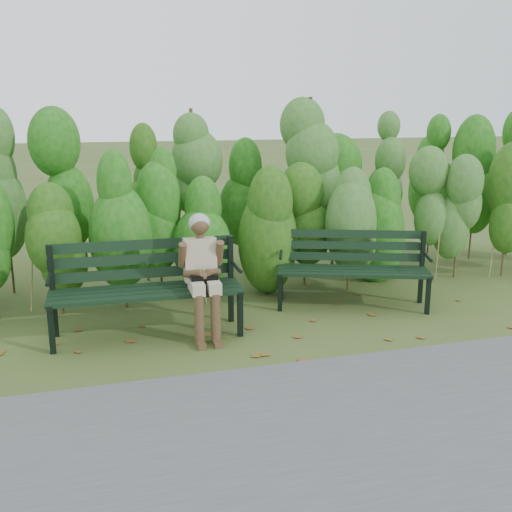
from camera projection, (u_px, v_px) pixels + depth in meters
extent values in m
plane|color=#3D4A1E|center=(265.00, 329.00, 6.57)|extent=(80.00, 80.00, 0.00)
cube|color=#474749|center=(350.00, 429.00, 4.52)|extent=(60.00, 2.50, 0.01)
cylinder|color=#47381E|center=(6.00, 282.00, 6.95)|extent=(0.03, 0.03, 0.80)
ellipsoid|color=#145711|center=(0.00, 228.00, 6.80)|extent=(0.64, 0.64, 1.44)
cylinder|color=#47381E|center=(61.00, 278.00, 7.11)|extent=(0.03, 0.03, 0.80)
ellipsoid|color=#145711|center=(57.00, 225.00, 6.96)|extent=(0.64, 0.64, 1.44)
cylinder|color=#47381E|center=(114.00, 274.00, 7.28)|extent=(0.03, 0.03, 0.80)
ellipsoid|color=#145711|center=(111.00, 223.00, 7.13)|extent=(0.64, 0.64, 1.44)
cylinder|color=#47381E|center=(164.00, 271.00, 7.44)|extent=(0.03, 0.03, 0.80)
ellipsoid|color=#145711|center=(162.00, 220.00, 7.29)|extent=(0.64, 0.64, 1.44)
cylinder|color=#47381E|center=(212.00, 267.00, 7.61)|extent=(0.03, 0.03, 0.80)
ellipsoid|color=#145711|center=(211.00, 218.00, 7.46)|extent=(0.64, 0.64, 1.44)
cylinder|color=#47381E|center=(258.00, 264.00, 7.77)|extent=(0.03, 0.03, 0.80)
ellipsoid|color=#145711|center=(258.00, 215.00, 7.62)|extent=(0.64, 0.64, 1.44)
cylinder|color=#47381E|center=(302.00, 261.00, 7.94)|extent=(0.03, 0.03, 0.80)
ellipsoid|color=#145711|center=(303.00, 213.00, 7.78)|extent=(0.64, 0.64, 1.44)
cylinder|color=#47381E|center=(345.00, 257.00, 8.10)|extent=(0.03, 0.03, 0.80)
ellipsoid|color=#145711|center=(347.00, 211.00, 7.95)|extent=(0.64, 0.64, 1.44)
cylinder|color=#47381E|center=(386.00, 255.00, 8.27)|extent=(0.03, 0.03, 0.80)
ellipsoid|color=#145711|center=(388.00, 209.00, 8.11)|extent=(0.64, 0.64, 1.44)
cylinder|color=#47381E|center=(425.00, 252.00, 8.43)|extent=(0.03, 0.03, 0.80)
ellipsoid|color=#145711|center=(428.00, 207.00, 8.28)|extent=(0.64, 0.64, 1.44)
cylinder|color=#47381E|center=(462.00, 249.00, 8.60)|extent=(0.03, 0.03, 0.80)
ellipsoid|color=#145711|center=(466.00, 205.00, 8.44)|extent=(0.64, 0.64, 1.44)
cylinder|color=#47381E|center=(498.00, 246.00, 8.76)|extent=(0.03, 0.03, 0.80)
ellipsoid|color=#145711|center=(503.00, 203.00, 8.61)|extent=(0.64, 0.64, 1.44)
cylinder|color=#47381E|center=(19.00, 250.00, 7.86)|extent=(0.04, 0.04, 1.10)
ellipsoid|color=#1C4B12|center=(12.00, 183.00, 7.65)|extent=(0.70, 0.70, 1.98)
cylinder|color=#47381E|center=(79.00, 247.00, 8.07)|extent=(0.04, 0.04, 1.10)
ellipsoid|color=#1C4B12|center=(75.00, 181.00, 7.86)|extent=(0.70, 0.70, 1.98)
cylinder|color=#47381E|center=(137.00, 243.00, 8.28)|extent=(0.04, 0.04, 1.10)
ellipsoid|color=#1C4B12|center=(134.00, 180.00, 8.07)|extent=(0.70, 0.70, 1.98)
cylinder|color=#47381E|center=(192.00, 240.00, 8.48)|extent=(0.04, 0.04, 1.10)
ellipsoid|color=#1C4B12|center=(190.00, 178.00, 8.27)|extent=(0.70, 0.70, 1.98)
cylinder|color=#47381E|center=(244.00, 237.00, 8.69)|extent=(0.04, 0.04, 1.10)
ellipsoid|color=#1C4B12|center=(244.00, 176.00, 8.48)|extent=(0.70, 0.70, 1.98)
cylinder|color=#47381E|center=(294.00, 234.00, 8.90)|extent=(0.04, 0.04, 1.10)
ellipsoid|color=#1C4B12|center=(295.00, 175.00, 8.69)|extent=(0.70, 0.70, 1.98)
cylinder|color=#47381E|center=(341.00, 231.00, 9.11)|extent=(0.04, 0.04, 1.10)
ellipsoid|color=#1C4B12|center=(344.00, 173.00, 8.89)|extent=(0.70, 0.70, 1.98)
cylinder|color=#47381E|center=(387.00, 228.00, 9.31)|extent=(0.04, 0.04, 1.10)
ellipsoid|color=#1C4B12|center=(390.00, 172.00, 9.10)|extent=(0.70, 0.70, 1.98)
cylinder|color=#47381E|center=(430.00, 226.00, 9.52)|extent=(0.04, 0.04, 1.10)
ellipsoid|color=#1C4B12|center=(434.00, 170.00, 9.31)|extent=(0.70, 0.70, 1.98)
cylinder|color=#47381E|center=(472.00, 223.00, 9.73)|extent=(0.04, 0.04, 1.10)
ellipsoid|color=#1C4B12|center=(477.00, 169.00, 9.52)|extent=(0.70, 0.70, 1.98)
cylinder|color=#47381E|center=(512.00, 221.00, 9.93)|extent=(0.04, 0.04, 1.10)
cube|color=brown|center=(152.00, 335.00, 6.42)|extent=(0.11, 0.11, 0.01)
cube|color=brown|center=(139.00, 345.00, 6.12)|extent=(0.09, 0.10, 0.01)
cube|color=brown|center=(349.00, 312.00, 7.15)|extent=(0.10, 0.08, 0.01)
cube|color=brown|center=(453.00, 318.00, 6.92)|extent=(0.11, 0.11, 0.01)
cube|color=brown|center=(198.00, 350.00, 6.00)|extent=(0.09, 0.10, 0.01)
cube|color=brown|center=(80.00, 360.00, 5.78)|extent=(0.09, 0.07, 0.01)
cube|color=brown|center=(206.00, 372.00, 5.50)|extent=(0.11, 0.11, 0.01)
cube|color=brown|center=(360.00, 332.00, 6.49)|extent=(0.10, 0.08, 0.01)
cube|color=brown|center=(39.00, 397.00, 5.03)|extent=(0.11, 0.11, 0.01)
cube|color=brown|center=(379.00, 309.00, 7.22)|extent=(0.09, 0.07, 0.01)
cube|color=brown|center=(84.00, 337.00, 6.34)|extent=(0.09, 0.11, 0.01)
cube|color=brown|center=(407.00, 352.00, 5.97)|extent=(0.11, 0.11, 0.01)
cube|color=brown|center=(422.00, 296.00, 7.74)|extent=(0.11, 0.11, 0.01)
cube|color=brown|center=(474.00, 329.00, 6.59)|extent=(0.11, 0.11, 0.01)
cube|color=brown|center=(57.00, 381.00, 5.32)|extent=(0.11, 0.11, 0.01)
cube|color=brown|center=(344.00, 293.00, 7.85)|extent=(0.11, 0.11, 0.01)
cube|color=brown|center=(421.00, 287.00, 8.12)|extent=(0.11, 0.10, 0.01)
cube|color=brown|center=(18.00, 327.00, 6.63)|extent=(0.11, 0.11, 0.01)
cube|color=brown|center=(393.00, 292.00, 7.90)|extent=(0.08, 0.10, 0.01)
cube|color=brown|center=(322.00, 359.00, 5.79)|extent=(0.11, 0.11, 0.01)
cube|color=brown|center=(436.00, 323.00, 6.75)|extent=(0.11, 0.11, 0.01)
cube|color=black|center=(148.00, 298.00, 6.05)|extent=(1.99, 0.18, 0.04)
cube|color=black|center=(147.00, 294.00, 6.18)|extent=(1.99, 0.18, 0.04)
cube|color=black|center=(146.00, 290.00, 6.31)|extent=(1.99, 0.18, 0.04)
cube|color=black|center=(145.00, 286.00, 6.44)|extent=(1.99, 0.18, 0.04)
cube|color=black|center=(144.00, 273.00, 6.51)|extent=(1.99, 0.12, 0.12)
cube|color=black|center=(143.00, 259.00, 6.49)|extent=(1.99, 0.12, 0.12)
cube|color=black|center=(143.00, 245.00, 6.47)|extent=(1.99, 0.12, 0.12)
cube|color=black|center=(51.00, 330.00, 5.87)|extent=(0.06, 0.06, 0.50)
cube|color=black|center=(53.00, 292.00, 6.26)|extent=(0.06, 0.06, 1.00)
cube|color=black|center=(51.00, 301.00, 6.03)|extent=(0.07, 0.55, 0.04)
cylinder|color=black|center=(49.00, 279.00, 5.92)|extent=(0.05, 0.42, 0.04)
cube|color=black|center=(240.00, 314.00, 6.33)|extent=(0.06, 0.06, 0.50)
cube|color=black|center=(231.00, 279.00, 6.72)|extent=(0.06, 0.06, 1.00)
cube|color=black|center=(236.00, 287.00, 6.48)|extent=(0.07, 0.55, 0.04)
cylinder|color=black|center=(236.00, 267.00, 6.37)|extent=(0.05, 0.42, 0.04)
cube|color=black|center=(354.00, 275.00, 7.03)|extent=(1.75, 0.72, 0.04)
cube|color=black|center=(353.00, 273.00, 7.15)|extent=(1.75, 0.72, 0.04)
cube|color=black|center=(352.00, 270.00, 7.28)|extent=(1.75, 0.72, 0.04)
cube|color=black|center=(351.00, 267.00, 7.40)|extent=(1.75, 0.72, 0.04)
cube|color=black|center=(351.00, 257.00, 7.46)|extent=(1.73, 0.67, 0.11)
cube|color=black|center=(351.00, 245.00, 7.44)|extent=(1.73, 0.67, 0.11)
cube|color=black|center=(352.00, 234.00, 7.42)|extent=(1.73, 0.67, 0.11)
cube|color=black|center=(280.00, 293.00, 7.13)|extent=(0.06, 0.06, 0.45)
cube|color=black|center=(281.00, 265.00, 7.49)|extent=(0.06, 0.06, 0.91)
cube|color=black|center=(281.00, 271.00, 7.27)|extent=(0.22, 0.49, 0.04)
cylinder|color=black|center=(281.00, 255.00, 7.17)|extent=(0.16, 0.37, 0.04)
cube|color=black|center=(428.00, 296.00, 7.02)|extent=(0.06, 0.06, 0.45)
cube|color=black|center=(422.00, 267.00, 7.38)|extent=(0.06, 0.06, 0.91)
cube|color=black|center=(426.00, 274.00, 7.16)|extent=(0.22, 0.49, 0.04)
cylinder|color=black|center=(428.00, 257.00, 7.06)|extent=(0.16, 0.37, 0.04)
cube|color=tan|center=(196.00, 286.00, 6.16)|extent=(0.14, 0.40, 0.12)
cube|color=tan|center=(212.00, 285.00, 6.20)|extent=(0.14, 0.40, 0.12)
cylinder|color=#503922|center=(199.00, 320.00, 6.09)|extent=(0.11, 0.11, 0.54)
cylinder|color=#503922|center=(216.00, 319.00, 6.13)|extent=(0.11, 0.11, 0.54)
cube|color=#503922|center=(201.00, 345.00, 6.08)|extent=(0.09, 0.19, 0.06)
cube|color=#503922|center=(217.00, 343.00, 6.12)|extent=(0.09, 0.19, 0.06)
cube|color=tan|center=(200.00, 260.00, 6.37)|extent=(0.34, 0.25, 0.48)
cylinder|color=#503922|center=(200.00, 237.00, 6.29)|extent=(0.08, 0.08, 0.09)
sphere|color=#503922|center=(200.00, 226.00, 6.25)|extent=(0.20, 0.20, 0.20)
ellipsoid|color=gray|center=(199.00, 223.00, 6.27)|extent=(0.23, 0.22, 0.20)
cylinder|color=#503922|center=(182.00, 255.00, 6.23)|extent=(0.09, 0.20, 0.29)
cylinder|color=#503922|center=(219.00, 253.00, 6.33)|extent=(0.09, 0.20, 0.29)
cylinder|color=#503922|center=(194.00, 273.00, 6.18)|extent=(0.21, 0.25, 0.12)
cylinder|color=#503922|center=(213.00, 272.00, 6.23)|extent=(0.22, 0.24, 0.12)
sphere|color=#503922|center=(204.00, 276.00, 6.16)|extent=(0.10, 0.10, 0.10)
cube|color=black|center=(204.00, 282.00, 6.18)|extent=(0.28, 0.12, 0.15)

